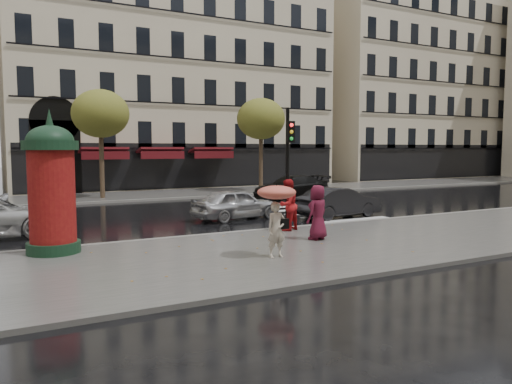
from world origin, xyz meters
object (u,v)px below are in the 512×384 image
man_burgundy (318,212)px  car_darkgrey (339,202)px  morris_column (52,184)px  car_silver (236,204)px  woman_red (287,205)px  car_black (291,187)px  woman_umbrella (277,208)px  traffic_light (288,156)px

man_burgundy → car_darkgrey: size_ratio=0.44×
man_burgundy → morris_column: (-7.91, 1.87, 1.07)m
car_silver → car_darkgrey: 4.69m
woman_red → man_burgundy: woman_red is taller
morris_column → car_black: morris_column is taller
woman_umbrella → woman_red: (2.64, 3.69, -0.41)m
woman_red → morris_column: (-7.98, -0.12, 1.03)m
woman_umbrella → car_silver: woman_umbrella is taller
man_burgundy → morris_column: bearing=-34.4°
car_black → woman_umbrella: bearing=-36.6°
man_burgundy → morris_column: 8.20m
traffic_light → car_black: traffic_light is taller
woman_umbrella → car_black: (9.54, 14.35, -0.75)m
car_black → traffic_light: bearing=-35.8°
woman_umbrella → woman_red: bearing=54.3°
woman_red → car_black: (6.90, 10.67, -0.34)m
car_silver → car_black: bearing=-54.8°
woman_red → car_darkgrey: woman_red is taller
car_darkgrey → car_black: size_ratio=0.82×
car_darkgrey → morris_column: bearing=96.9°
woman_umbrella → woman_red: 4.56m
woman_red → car_silver: 4.26m
car_black → car_silver: bearing=-50.1°
car_silver → woman_umbrella: bearing=153.9°
man_burgundy → morris_column: size_ratio=0.44×
woman_umbrella → traffic_light: 5.17m
man_burgundy → car_darkgrey: 6.46m
car_silver → car_darkgrey: size_ratio=0.98×
morris_column → traffic_light: traffic_light is taller
morris_column → car_darkgrey: (12.38, 2.77, -1.41)m
woman_red → car_black: size_ratio=0.38×
man_burgundy → traffic_light: (0.33, 2.36, 1.82)m
car_black → woman_red: bearing=-35.9°
woman_umbrella → car_darkgrey: (7.05, 6.34, -0.79)m
car_darkgrey → car_black: (2.49, 8.01, 0.05)m
woman_umbrella → car_silver: size_ratio=0.51×
car_darkgrey → car_black: bearing=-23.0°
morris_column → traffic_light: (8.24, 0.49, 0.75)m
car_darkgrey → woman_red: bearing=115.3°
traffic_light → car_silver: bearing=94.0°
morris_column → car_silver: bearing=28.7°
car_darkgrey → car_black: 8.39m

